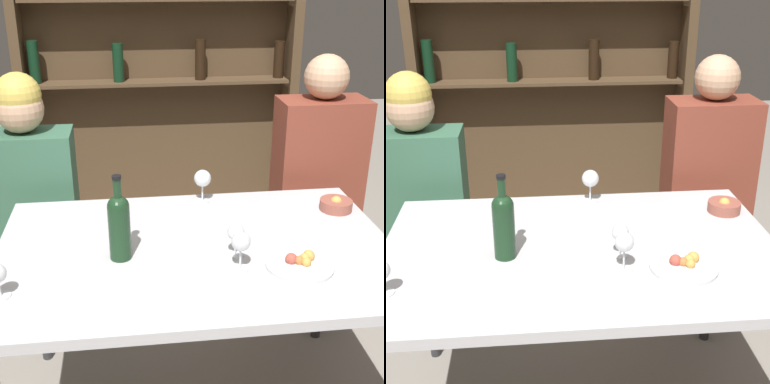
# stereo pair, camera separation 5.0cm
# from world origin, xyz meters

# --- Properties ---
(dining_table) EXTENTS (1.38, 0.90, 0.74)m
(dining_table) POSITION_xyz_m (0.00, 0.00, 0.68)
(dining_table) COLOR silver
(dining_table) RESTS_ON ground_plane
(wine_rack_wall) EXTENTS (1.78, 0.21, 2.20)m
(wine_rack_wall) POSITION_xyz_m (-0.00, 1.85, 1.13)
(wine_rack_wall) COLOR #4C3823
(wine_rack_wall) RESTS_ON ground_plane
(wine_bottle) EXTENTS (0.07, 0.07, 0.29)m
(wine_bottle) POSITION_xyz_m (-0.26, -0.04, 0.87)
(wine_bottle) COLOR #19381E
(wine_bottle) RESTS_ON dining_table
(wine_glass_0) EXTENTS (0.07, 0.07, 0.14)m
(wine_glass_0) POSITION_xyz_m (0.07, 0.38, 0.84)
(wine_glass_0) COLOR silver
(wine_glass_0) RESTS_ON dining_table
(wine_glass_1) EXTENTS (0.06, 0.06, 0.13)m
(wine_glass_1) POSITION_xyz_m (0.12, -0.16, 0.84)
(wine_glass_1) COLOR silver
(wine_glass_1) RESTS_ON dining_table
(wine_glass_3) EXTENTS (0.06, 0.06, 0.11)m
(wine_glass_3) POSITION_xyz_m (0.12, -0.07, 0.82)
(wine_glass_3) COLOR silver
(wine_glass_3) RESTS_ON dining_table
(food_plate_0) EXTENTS (0.22, 0.22, 0.04)m
(food_plate_0) POSITION_xyz_m (0.32, -0.17, 0.75)
(food_plate_0) COLOR silver
(food_plate_0) RESTS_ON dining_table
(snack_bowl) EXTENTS (0.13, 0.13, 0.06)m
(snack_bowl) POSITION_xyz_m (0.59, 0.24, 0.77)
(snack_bowl) COLOR #995142
(snack_bowl) RESTS_ON dining_table
(seated_person_left) EXTENTS (0.41, 0.22, 1.24)m
(seated_person_left) POSITION_xyz_m (-0.67, 0.66, 0.60)
(seated_person_left) COLOR #26262B
(seated_person_left) RESTS_ON ground_plane
(seated_person_right) EXTENTS (0.40, 0.22, 1.29)m
(seated_person_right) POSITION_xyz_m (0.66, 0.66, 0.61)
(seated_person_right) COLOR #26262B
(seated_person_right) RESTS_ON ground_plane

